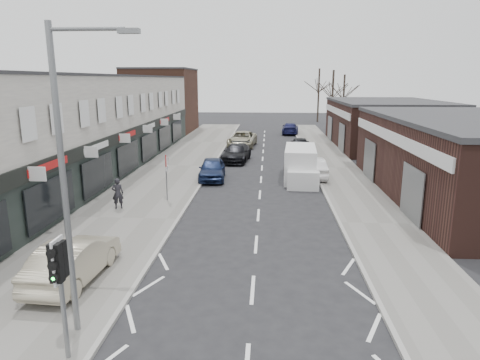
% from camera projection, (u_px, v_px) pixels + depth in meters
% --- Properties ---
extents(ground, '(160.00, 160.00, 0.00)m').
position_uv_depth(ground, '(250.00, 323.00, 12.22)').
color(ground, black).
rests_on(ground, ground).
extents(pavement_left, '(5.50, 64.00, 0.12)m').
position_uv_depth(pavement_left, '(177.00, 166.00, 34.00)').
color(pavement_left, slate).
rests_on(pavement_left, ground).
extents(pavement_right, '(3.50, 64.00, 0.12)m').
position_uv_depth(pavement_right, '(336.00, 168.00, 33.21)').
color(pavement_right, slate).
rests_on(pavement_right, ground).
extents(shop_terrace_left, '(8.00, 41.00, 7.10)m').
position_uv_depth(shop_terrace_left, '(77.00, 125.00, 31.20)').
color(shop_terrace_left, beige).
rests_on(shop_terrace_left, ground).
extents(brick_block_far, '(8.00, 10.00, 8.00)m').
position_uv_depth(brick_block_far, '(162.00, 101.00, 55.87)').
color(brick_block_far, '#4D2D21').
rests_on(brick_block_far, ground).
extents(right_unit_near, '(10.00, 18.00, 4.50)m').
position_uv_depth(right_unit_near, '(478.00, 161.00, 24.51)').
color(right_unit_near, '#3A201A').
rests_on(right_unit_near, ground).
extents(right_unit_far, '(10.00, 16.00, 4.50)m').
position_uv_depth(right_unit_far, '(385.00, 125.00, 43.93)').
color(right_unit_far, '#3A201A').
rests_on(right_unit_far, ground).
extents(tree_far_a, '(3.60, 3.60, 8.00)m').
position_uv_depth(tree_far_a, '(331.00, 130.00, 58.27)').
color(tree_far_a, '#382D26').
rests_on(tree_far_a, ground).
extents(tree_far_b, '(3.60, 3.60, 7.50)m').
position_uv_depth(tree_far_b, '(342.00, 126.00, 63.94)').
color(tree_far_b, '#382D26').
rests_on(tree_far_b, ground).
extents(tree_far_c, '(3.60, 3.60, 8.50)m').
position_uv_depth(tree_far_c, '(317.00, 122.00, 69.96)').
color(tree_far_c, '#382D26').
rests_on(tree_far_c, ground).
extents(traffic_light, '(0.28, 0.60, 3.10)m').
position_uv_depth(traffic_light, '(59.00, 271.00, 9.99)').
color(traffic_light, slate).
rests_on(traffic_light, pavement_left).
extents(street_lamp, '(2.23, 0.22, 8.00)m').
position_uv_depth(street_lamp, '(69.00, 168.00, 10.67)').
color(street_lamp, slate).
rests_on(street_lamp, pavement_left).
extents(warning_sign, '(0.12, 0.80, 2.70)m').
position_uv_depth(warning_sign, '(167.00, 164.00, 23.70)').
color(warning_sign, slate).
rests_on(warning_sign, pavement_left).
extents(white_van, '(2.37, 5.94, 2.26)m').
position_uv_depth(white_van, '(300.00, 165.00, 29.33)').
color(white_van, white).
rests_on(white_van, ground).
extents(sedan_on_pavement, '(1.77, 4.47, 1.45)m').
position_uv_depth(sedan_on_pavement, '(74.00, 260.00, 14.43)').
color(sedan_on_pavement, '#B6AC91').
rests_on(sedan_on_pavement, pavement_left).
extents(pedestrian, '(0.67, 0.52, 1.64)m').
position_uv_depth(pedestrian, '(118.00, 193.00, 22.47)').
color(pedestrian, black).
rests_on(pedestrian, pavement_left).
extents(parked_car_left_a, '(2.04, 4.44, 1.47)m').
position_uv_depth(parked_car_left_a, '(212.00, 169.00, 29.62)').
color(parked_car_left_a, '#162144').
rests_on(parked_car_left_a, ground).
extents(parked_car_left_b, '(2.51, 5.17, 1.45)m').
position_uv_depth(parked_car_left_b, '(237.00, 153.00, 36.17)').
color(parked_car_left_b, black).
rests_on(parked_car_left_b, ground).
extents(parked_car_left_c, '(3.04, 5.81, 1.56)m').
position_uv_depth(parked_car_left_c, '(242.00, 139.00, 44.11)').
color(parked_car_left_c, '#9D987E').
rests_on(parked_car_left_c, ground).
extents(parked_car_right_a, '(1.94, 4.61, 1.48)m').
position_uv_depth(parked_car_right_a, '(311.00, 168.00, 30.04)').
color(parked_car_right_a, silver).
rests_on(parked_car_right_a, ground).
extents(parked_car_right_b, '(1.88, 4.35, 1.46)m').
position_uv_depth(parked_car_right_b, '(300.00, 144.00, 40.83)').
color(parked_car_right_b, black).
rests_on(parked_car_right_b, ground).
extents(parked_car_right_c, '(2.35, 5.04, 1.42)m').
position_uv_depth(parked_car_right_c, '(290.00, 128.00, 54.36)').
color(parked_car_right_c, '#151641').
rests_on(parked_car_right_c, ground).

